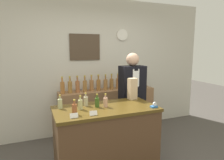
# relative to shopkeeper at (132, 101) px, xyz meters

# --- Properties ---
(back_wall) EXTENTS (5.20, 0.09, 2.70)m
(back_wall) POSITION_rel_shopkeeper_xyz_m (-0.43, 0.94, 0.53)
(back_wall) COLOR beige
(back_wall) RESTS_ON ground_plane
(back_shelf) EXTENTS (1.93, 0.38, 0.90)m
(back_shelf) POSITION_rel_shopkeeper_xyz_m (-0.18, 0.69, -0.37)
(back_shelf) COLOR #8E6642
(back_shelf) RESTS_ON ground_plane
(display_counter) EXTENTS (1.34, 0.68, 0.95)m
(display_counter) POSITION_rel_shopkeeper_xyz_m (-0.69, -0.58, -0.34)
(display_counter) COLOR #4C331E
(display_counter) RESTS_ON ground_plane
(shopkeeper) EXTENTS (0.42, 0.26, 1.65)m
(shopkeeper) POSITION_rel_shopkeeper_xyz_m (0.00, 0.00, 0.00)
(shopkeeper) COLOR black
(shopkeeper) RESTS_ON ground_plane
(potted_plant) EXTENTS (0.24, 0.24, 0.33)m
(potted_plant) POSITION_rel_shopkeeper_xyz_m (0.54, 0.69, 0.25)
(potted_plant) COLOR #4C3D2D
(potted_plant) RESTS_ON back_shelf
(paper_bag) EXTENTS (0.13, 0.11, 0.32)m
(paper_bag) POSITION_rel_shopkeeper_xyz_m (-0.17, -0.32, 0.29)
(paper_bag) COLOR tan
(paper_bag) RESTS_ON display_counter
(tape_dispenser) EXTENTS (0.09, 0.06, 0.07)m
(tape_dispenser) POSITION_rel_shopkeeper_xyz_m (-0.10, -0.82, 0.16)
(tape_dispenser) COLOR #2D66A8
(tape_dispenser) RESTS_ON display_counter
(price_card_left) EXTENTS (0.09, 0.02, 0.06)m
(price_card_left) POSITION_rel_shopkeeper_xyz_m (-1.16, -0.82, 0.16)
(price_card_left) COLOR white
(price_card_left) RESTS_ON display_counter
(price_card_right) EXTENTS (0.09, 0.02, 0.06)m
(price_card_right) POSITION_rel_shopkeeper_xyz_m (-0.93, -0.82, 0.16)
(price_card_right) COLOR white
(price_card_right) RESTS_ON display_counter
(counter_bottle_0) EXTENTS (0.06, 0.06, 0.18)m
(counter_bottle_0) POSITION_rel_shopkeeper_xyz_m (-1.25, -0.40, 0.20)
(counter_bottle_0) COLOR tan
(counter_bottle_0) RESTS_ON display_counter
(counter_bottle_1) EXTENTS (0.06, 0.06, 0.18)m
(counter_bottle_1) POSITION_rel_shopkeeper_xyz_m (-1.13, -0.70, 0.20)
(counter_bottle_1) COLOR brown
(counter_bottle_1) RESTS_ON display_counter
(counter_bottle_2) EXTENTS (0.06, 0.06, 0.18)m
(counter_bottle_2) POSITION_rel_shopkeeper_xyz_m (-1.02, -0.53, 0.20)
(counter_bottle_2) COLOR tan
(counter_bottle_2) RESTS_ON display_counter
(counter_bottle_3) EXTENTS (0.06, 0.06, 0.18)m
(counter_bottle_3) POSITION_rel_shopkeeper_xyz_m (-0.91, -0.40, 0.20)
(counter_bottle_3) COLOR tan
(counter_bottle_3) RESTS_ON display_counter
(counter_bottle_4) EXTENTS (0.06, 0.06, 0.18)m
(counter_bottle_4) POSITION_rel_shopkeeper_xyz_m (-0.79, -0.52, 0.20)
(counter_bottle_4) COLOR #35551D
(counter_bottle_4) RESTS_ON display_counter
(counter_bottle_5) EXTENTS (0.06, 0.06, 0.18)m
(counter_bottle_5) POSITION_rel_shopkeeper_xyz_m (-0.69, -0.55, 0.20)
(counter_bottle_5) COLOR tan
(counter_bottle_5) RESTS_ON display_counter
(shelf_bottle_0) EXTENTS (0.08, 0.08, 0.31)m
(shelf_bottle_0) POSITION_rel_shopkeeper_xyz_m (-1.07, 0.68, 0.20)
(shelf_bottle_0) COLOR #A46832
(shelf_bottle_0) RESTS_ON back_shelf
(shelf_bottle_1) EXTENTS (0.08, 0.08, 0.31)m
(shelf_bottle_1) POSITION_rel_shopkeeper_xyz_m (-0.93, 0.68, 0.20)
(shelf_bottle_1) COLOR olive
(shelf_bottle_1) RESTS_ON back_shelf
(shelf_bottle_2) EXTENTS (0.08, 0.08, 0.31)m
(shelf_bottle_2) POSITION_rel_shopkeeper_xyz_m (-0.79, 0.68, 0.20)
(shelf_bottle_2) COLOR #A4643B
(shelf_bottle_2) RESTS_ON back_shelf
(shelf_bottle_3) EXTENTS (0.08, 0.08, 0.31)m
(shelf_bottle_3) POSITION_rel_shopkeeper_xyz_m (-0.65, 0.68, 0.20)
(shelf_bottle_3) COLOR olive
(shelf_bottle_3) RESTS_ON back_shelf
(shelf_bottle_4) EXTENTS (0.08, 0.08, 0.31)m
(shelf_bottle_4) POSITION_rel_shopkeeper_xyz_m (-0.51, 0.70, 0.20)
(shelf_bottle_4) COLOR #A36C3C
(shelf_bottle_4) RESTS_ON back_shelf
(shelf_bottle_5) EXTENTS (0.08, 0.08, 0.31)m
(shelf_bottle_5) POSITION_rel_shopkeeper_xyz_m (-0.37, 0.70, 0.20)
(shelf_bottle_5) COLOR #9D6731
(shelf_bottle_5) RESTS_ON back_shelf
(shelf_bottle_6) EXTENTS (0.08, 0.08, 0.31)m
(shelf_bottle_6) POSITION_rel_shopkeeper_xyz_m (-0.24, 0.67, 0.20)
(shelf_bottle_6) COLOR #A06E3A
(shelf_bottle_6) RESTS_ON back_shelf
(shelf_bottle_7) EXTENTS (0.08, 0.08, 0.31)m
(shelf_bottle_7) POSITION_rel_shopkeeper_xyz_m (-0.10, 0.70, 0.20)
(shelf_bottle_7) COLOR #9C6B37
(shelf_bottle_7) RESTS_ON back_shelf
(shelf_bottle_8) EXTENTS (0.08, 0.08, 0.31)m
(shelf_bottle_8) POSITION_rel_shopkeeper_xyz_m (0.04, 0.70, 0.20)
(shelf_bottle_8) COLOR #A0693C
(shelf_bottle_8) RESTS_ON back_shelf
(shelf_bottle_9) EXTENTS (0.08, 0.08, 0.31)m
(shelf_bottle_9) POSITION_rel_shopkeeper_xyz_m (0.18, 0.69, 0.20)
(shelf_bottle_9) COLOR #9E6932
(shelf_bottle_9) RESTS_ON back_shelf
(shelf_bottle_10) EXTENTS (0.08, 0.08, 0.31)m
(shelf_bottle_10) POSITION_rel_shopkeeper_xyz_m (0.32, 0.71, 0.20)
(shelf_bottle_10) COLOR #A16633
(shelf_bottle_10) RESTS_ON back_shelf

